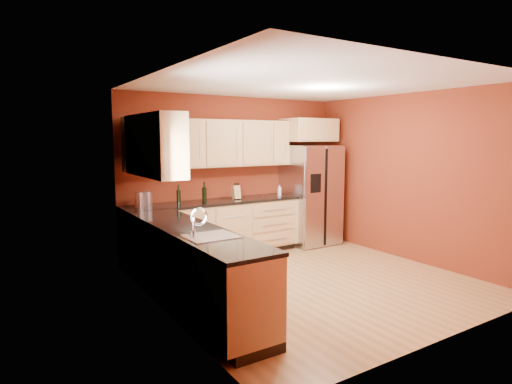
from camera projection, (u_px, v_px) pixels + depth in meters
floor at (309, 281)px, 5.75m from camera, size 4.00×4.00×0.00m
ceiling at (312, 83)px, 5.43m from camera, size 4.00×4.00×0.00m
wall_back at (235, 174)px, 7.27m from camera, size 4.00×0.04×2.60m
wall_front at (450, 205)px, 3.91m from camera, size 4.00×0.04×2.60m
wall_left at (163, 196)px, 4.53m from camera, size 0.04×4.00×2.60m
wall_right at (410, 178)px, 6.65m from camera, size 0.04×4.00×2.60m
base_cabinets_back at (214, 231)px, 6.83m from camera, size 2.90×0.60×0.88m
base_cabinets_left at (191, 270)px, 4.80m from camera, size 0.60×2.80×0.88m
countertop_back at (214, 202)px, 6.77m from camera, size 2.90×0.62×0.04m
countertop_left at (191, 230)px, 4.74m from camera, size 0.62×2.80×0.04m
upper_cabinets_back at (226, 143)px, 6.93m from camera, size 2.30×0.33×0.75m
upper_cabinets_left at (154, 145)px, 5.16m from camera, size 0.33×1.35×0.75m
corner_upper_cabinet at (143, 144)px, 6.04m from camera, size 0.67×0.67×0.75m
over_fridge_cabinet at (309, 130)px, 7.64m from camera, size 0.92×0.60×0.40m
refrigerator at (310, 195)px, 7.72m from camera, size 0.90×0.75×1.78m
window at (183, 176)px, 4.09m from camera, size 0.03×0.90×1.00m
sink_faucet at (211, 222)px, 4.30m from camera, size 0.50×0.42×0.30m
canister_left at (148, 199)px, 6.23m from camera, size 0.17×0.17×0.22m
canister_right at (140, 200)px, 6.13m from camera, size 0.15×0.15×0.22m
wine_bottle_a at (179, 194)px, 6.46m from camera, size 0.07×0.07×0.29m
wine_bottle_b at (204, 192)px, 6.65m from camera, size 0.09×0.09×0.31m
knife_block at (236, 192)px, 6.97m from camera, size 0.12×0.11×0.22m
soap_dispenser at (279, 190)px, 7.39m from camera, size 0.07×0.07×0.18m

